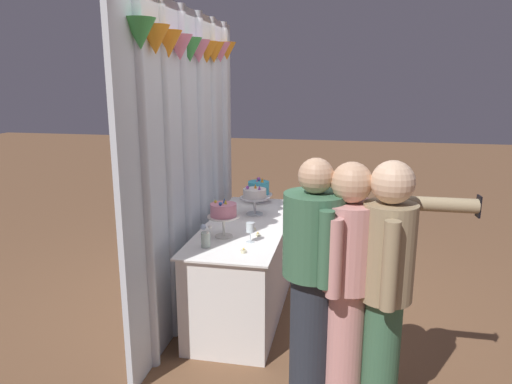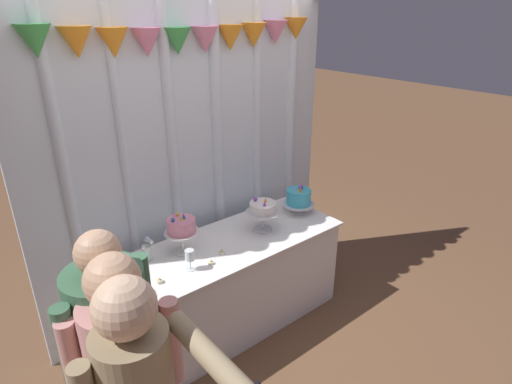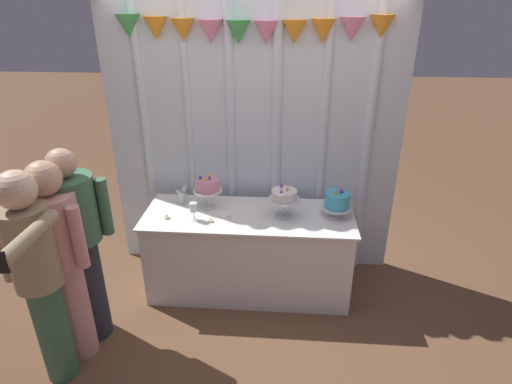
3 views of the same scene
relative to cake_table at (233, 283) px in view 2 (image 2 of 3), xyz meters
The scene contains 12 objects.
ground_plane 0.40m from the cake_table, 90.00° to the right, with size 24.00×24.00×0.00m, color brown.
draped_curtain 1.15m from the cake_table, 87.43° to the left, with size 2.66×0.20×2.56m.
cake_table is the anchor object (origin of this frame).
cake_display_leftmost 0.71m from the cake_table, 164.41° to the left, with size 0.26×0.26×0.31m.
cake_display_center 0.65m from the cake_table, ahead, with size 0.28×0.28×0.28m.
cake_display_rightmost 0.92m from the cake_table, ahead, with size 0.28×0.28×0.26m.
wine_glass 0.69m from the cake_table, 164.14° to the right, with size 0.06×0.06×0.16m.
flower_vase 0.79m from the cake_table, 164.14° to the left, with size 0.09×0.09×0.17m.
tealight_far_left 0.80m from the cake_table, 169.46° to the right, with size 0.04×0.04×0.04m.
tealight_near_left 0.53m from the cake_table, 152.30° to the right, with size 0.04×0.04×0.04m.
tealight_near_right 0.44m from the cake_table, 149.61° to the right, with size 0.04×0.04×0.04m.
guest_man_pink_jacket 1.44m from the cake_table, 150.91° to the right, with size 0.51×0.47×1.58m.
Camera 2 is at (-1.67, -2.22, 2.46)m, focal length 29.93 mm.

